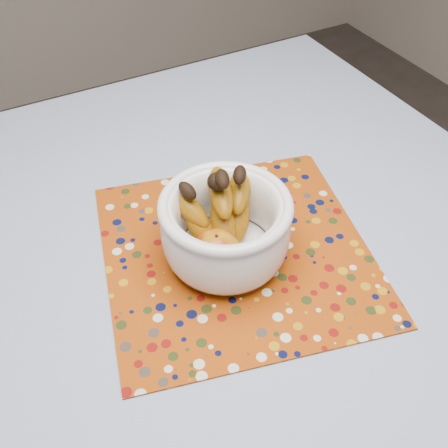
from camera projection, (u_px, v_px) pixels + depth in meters
table at (209, 294)px, 0.97m from camera, size 1.20×1.20×0.75m
tablecloth at (208, 265)px, 0.91m from camera, size 1.32×1.32×0.01m
placemat at (236, 251)px, 0.93m from camera, size 0.55×0.55×0.00m
fruit_bowl at (224, 222)px, 0.87m from camera, size 0.23×0.23×0.18m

